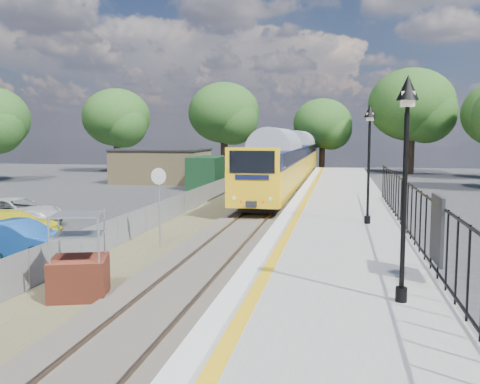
% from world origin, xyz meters
% --- Properties ---
extents(ground, '(120.00, 120.00, 0.00)m').
position_xyz_m(ground, '(0.00, 0.00, 0.00)').
color(ground, '#2D2D30').
rests_on(ground, ground).
extents(track_bed, '(5.90, 80.00, 0.29)m').
position_xyz_m(track_bed, '(-0.47, 9.67, 0.09)').
color(track_bed, '#473F38').
rests_on(track_bed, ground).
extents(platform, '(5.00, 70.00, 0.90)m').
position_xyz_m(platform, '(4.20, 8.00, 0.45)').
color(platform, gray).
rests_on(platform, ground).
extents(platform_edge, '(0.90, 70.00, 0.01)m').
position_xyz_m(platform_edge, '(2.14, 8.00, 0.90)').
color(platform_edge, silver).
rests_on(platform_edge, platform).
extents(victorian_lamp_south, '(0.44, 0.44, 4.60)m').
position_xyz_m(victorian_lamp_south, '(5.50, -4.00, 4.30)').
color(victorian_lamp_south, black).
rests_on(victorian_lamp_south, platform).
extents(victorian_lamp_north, '(0.44, 0.44, 4.60)m').
position_xyz_m(victorian_lamp_north, '(5.30, 6.00, 4.30)').
color(victorian_lamp_north, black).
rests_on(victorian_lamp_north, platform).
extents(palisade_fence, '(0.12, 26.00, 2.00)m').
position_xyz_m(palisade_fence, '(6.55, 2.24, 1.84)').
color(palisade_fence, black).
rests_on(palisade_fence, platform).
extents(wire_fence, '(0.06, 52.00, 1.20)m').
position_xyz_m(wire_fence, '(-4.20, 12.00, 0.60)').
color(wire_fence, '#999EA3').
rests_on(wire_fence, ground).
extents(outbuilding, '(10.80, 10.10, 3.12)m').
position_xyz_m(outbuilding, '(-10.91, 31.21, 1.52)').
color(outbuilding, '#A08A5A').
rests_on(outbuilding, ground).
extents(tree_line, '(56.80, 43.80, 11.88)m').
position_xyz_m(tree_line, '(1.40, 42.00, 6.61)').
color(tree_line, '#332319').
rests_on(tree_line, ground).
extents(train, '(2.82, 40.83, 3.51)m').
position_xyz_m(train, '(0.00, 31.01, 2.34)').
color(train, yellow).
rests_on(train, ground).
extents(brick_plinth, '(1.80, 1.80, 2.31)m').
position_xyz_m(brick_plinth, '(-2.50, -2.38, 1.11)').
color(brick_plinth, brown).
rests_on(brick_plinth, ground).
extents(speed_sign, '(0.62, 0.15, 3.10)m').
position_xyz_m(speed_sign, '(-2.50, 4.02, 2.14)').
color(speed_sign, '#999EA3').
rests_on(speed_sign, ground).
extents(car_blue, '(4.22, 1.95, 1.34)m').
position_xyz_m(car_blue, '(-6.81, 1.58, 0.67)').
color(car_blue, '#1A4B9D').
rests_on(car_blue, ground).
extents(car_yellow, '(4.13, 2.24, 1.14)m').
position_xyz_m(car_yellow, '(-9.34, 5.19, 0.57)').
color(car_yellow, yellow).
rests_on(car_yellow, ground).
extents(car_white, '(5.04, 2.72, 1.34)m').
position_xyz_m(car_white, '(-11.03, 7.77, 0.67)').
color(car_white, silver).
rests_on(car_white, ground).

